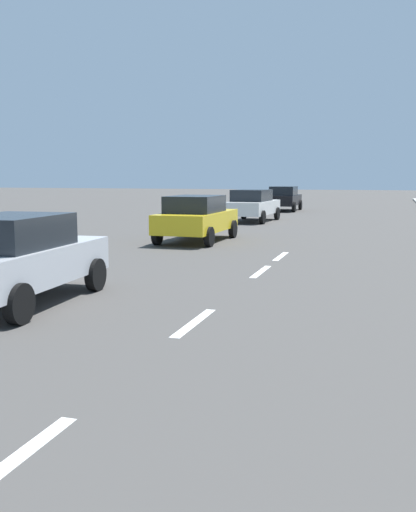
% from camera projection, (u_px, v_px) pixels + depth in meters
% --- Properties ---
extents(ground_plane, '(160.00, 160.00, 0.00)m').
position_uv_depth(ground_plane, '(280.00, 257.00, 16.16)').
color(ground_plane, '#423F3D').
extents(lane_stripe_2, '(0.16, 1.80, 0.01)m').
position_uv_depth(lane_stripe_2, '(10.00, 464.00, 4.54)').
color(lane_stripe_2, white).
rests_on(lane_stripe_2, ground).
extents(lane_stripe_3, '(0.16, 1.80, 0.01)m').
position_uv_depth(lane_stripe_3, '(194.00, 322.00, 8.91)').
color(lane_stripe_3, white).
rests_on(lane_stripe_3, ground).
extents(lane_stripe_4, '(0.16, 1.80, 0.01)m').
position_uv_depth(lane_stripe_4, '(261.00, 272.00, 13.65)').
color(lane_stripe_4, white).
rests_on(lane_stripe_4, ground).
extents(lane_stripe_5, '(0.16, 1.80, 0.01)m').
position_uv_depth(lane_stripe_5, '(281.00, 256.00, 16.24)').
color(lane_stripe_5, white).
rests_on(lane_stripe_5, ground).
extents(parked_car_silver, '(2.01, 4.04, 1.57)m').
position_uv_depth(parked_car_silver, '(16.00, 257.00, 10.13)').
color(parked_car_silver, '#B7BABF').
rests_on(parked_car_silver, ground).
extents(parked_car_yellow, '(2.00, 4.26, 1.57)m').
position_uv_depth(parked_car_yellow, '(197.00, 217.00, 19.87)').
color(parked_car_yellow, gold).
rests_on(parked_car_yellow, ground).
extents(parked_car_white, '(2.15, 4.32, 1.57)m').
position_uv_depth(parked_car_white, '(252.00, 204.00, 28.57)').
color(parked_car_white, white).
rests_on(parked_car_white, ground).
extents(parked_car_black, '(1.90, 4.09, 1.57)m').
position_uv_depth(parked_car_black, '(284.00, 198.00, 37.33)').
color(parked_car_black, black).
rests_on(parked_car_black, ground).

